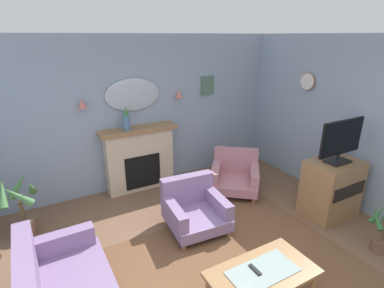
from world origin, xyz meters
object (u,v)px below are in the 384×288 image
mantel_vase_left (126,120)px  potted_plant_small_fern (383,231)px  wall_clock (308,82)px  wall_sconce_left (82,104)px  wall_sconce_right (179,94)px  framed_picture (207,86)px  tv_flatscreen (341,140)px  wall_mirror (133,95)px  fireplace (140,159)px  tv_cabinet (331,189)px  potted_plant_tall_palm (22,210)px  armchair_by_coffee_table (194,208)px  coffee_table (262,276)px  armchair_in_corner (235,174)px  tv_remote (255,270)px

mantel_vase_left → potted_plant_small_fern: 4.04m
wall_clock → wall_sconce_left: bearing=161.3°
mantel_vase_left → wall_sconce_right: bearing=6.5°
wall_sconce_left → mantel_vase_left: bearing=-10.5°
mantel_vase_left → wall_clock: bearing=-20.4°
framed_picture → tv_flatscreen: framed_picture is taller
wall_mirror → tv_flatscreen: wall_mirror is taller
wall_sconce_right → mantel_vase_left: bearing=-173.5°
wall_mirror → fireplace: bearing=-90.0°
framed_picture → wall_mirror: bearing=-179.6°
fireplace → tv_cabinet: fireplace is taller
tv_cabinet → potted_plant_tall_palm: (-4.18, 1.74, -0.05)m
tv_flatscreen → potted_plant_tall_palm: (-4.18, 1.76, -0.84)m
wall_mirror → framed_picture: (1.50, 0.01, 0.04)m
armchair_by_coffee_table → wall_sconce_right: bearing=69.9°
fireplace → wall_clock: wall_clock is taller
potted_plant_tall_palm → wall_sconce_right: bearing=12.6°
coffee_table → armchair_by_coffee_table: bearing=87.1°
wall_sconce_left → tv_cabinet: bearing=-37.1°
potted_plant_tall_palm → potted_plant_small_fern: potted_plant_tall_palm is taller
tv_flatscreen → wall_clock: bearing=66.1°
wall_clock → tv_flatscreen: (-0.51, -1.15, -0.65)m
wall_sconce_right → coffee_table: size_ratio=0.13×
armchair_in_corner → tv_cabinet: bearing=-59.9°
wall_sconce_left → wall_clock: 3.83m
armchair_in_corner → potted_plant_tall_palm: size_ratio=1.25×
mantel_vase_left → armchair_by_coffee_table: mantel_vase_left is taller
fireplace → potted_plant_small_fern: (2.11, -3.17, -0.27)m
framed_picture → coffee_table: framed_picture is taller
armchair_in_corner → tv_cabinet: (0.80, -1.37, 0.15)m
wall_sconce_left → wall_sconce_right: 1.70m
wall_sconce_right → potted_plant_tall_palm: (-2.76, -0.62, -1.25)m
wall_sconce_left → armchair_in_corner: 2.86m
fireplace → armchair_by_coffee_table: (0.27, -1.50, -0.27)m
mantel_vase_left → tv_remote: bearing=-83.7°
armchair_by_coffee_table → mantel_vase_left: bearing=107.6°
framed_picture → armchair_by_coffee_table: framed_picture is taller
fireplace → potted_plant_small_fern: size_ratio=2.15×
armchair_by_coffee_table → potted_plant_small_fern: bearing=-42.2°
tv_remote → armchair_in_corner: size_ratio=0.14×
framed_picture → armchair_in_corner: framed_picture is taller
fireplace → tv_flatscreen: 3.29m
wall_mirror → wall_clock: wall_clock is taller
coffee_table → tv_remote: tv_remote is taller
wall_sconce_right → tv_remote: wall_sconce_right is taller
wall_sconce_right → coffee_table: 3.45m
armchair_by_coffee_table → potted_plant_tall_palm: 2.39m
armchair_in_corner → potted_plant_small_fern: (0.64, -2.28, -0.00)m
mantel_vase_left → coffee_table: (0.39, -3.02, -0.96)m
wall_mirror → armchair_by_coffee_table: bearing=-80.7°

